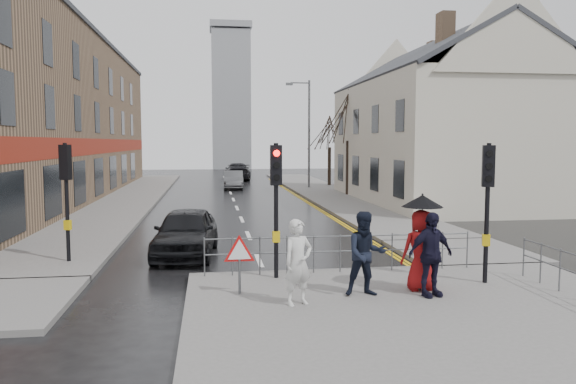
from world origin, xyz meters
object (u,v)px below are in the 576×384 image
object	(u,v)px
pedestrian_a	(298,262)
pedestrian_d	(431,254)
pedestrian_b	(366,254)
car_mid	(233,180)
pedestrian_with_umbrella	(422,240)
car_parked	(186,232)

from	to	relation	value
pedestrian_a	pedestrian_d	world-z (taller)	pedestrian_d
pedestrian_b	car_mid	world-z (taller)	pedestrian_b
pedestrian_a	pedestrian_b	xyz separation A→B (m)	(1.61, 0.50, 0.04)
pedestrian_with_umbrella	car_mid	world-z (taller)	pedestrian_with_umbrella
pedestrian_d	car_parked	xyz separation A→B (m)	(-5.59, 5.97, -0.33)
pedestrian_b	pedestrian_d	world-z (taller)	pedestrian_b
pedestrian_with_umbrella	car_parked	world-z (taller)	pedestrian_with_umbrella
pedestrian_d	car_parked	bearing A→B (deg)	119.77
pedestrian_b	car_mid	size ratio (longest dim) A/B	0.46
pedestrian_with_umbrella	pedestrian_d	world-z (taller)	pedestrian_with_umbrella
pedestrian_b	pedestrian_d	bearing A→B (deg)	-8.00
pedestrian_with_umbrella	car_parked	distance (m)	7.82
pedestrian_b	pedestrian_with_umbrella	bearing A→B (deg)	12.81
pedestrian_b	pedestrian_with_umbrella	xyz separation A→B (m)	(1.40, 0.27, 0.22)
pedestrian_with_umbrella	car_mid	bearing A→B (deg)	95.66
pedestrian_with_umbrella	car_mid	xyz separation A→B (m)	(-3.03, 30.57, -0.63)
pedestrian_a	pedestrian_b	distance (m)	1.68
pedestrian_d	car_parked	distance (m)	8.19
pedestrian_d	car_parked	world-z (taller)	pedestrian_d
pedestrian_d	car_mid	distance (m)	31.24
pedestrian_a	pedestrian_with_umbrella	bearing A→B (deg)	-8.41
pedestrian_a	pedestrian_with_umbrella	distance (m)	3.11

